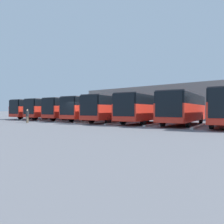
# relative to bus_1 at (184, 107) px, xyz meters

# --- Properties ---
(ground_plane) EXTENTS (600.00, 600.00, 0.00)m
(ground_plane) POSITION_rel_bus_1_xyz_m (10.83, 5.89, -1.81)
(ground_plane) COLOR slate
(curb_divider_0) EXTENTS (1.35, 7.25, 0.15)m
(curb_divider_0) POSITION_rel_bus_1_xyz_m (-2.16, 1.74, -1.74)
(curb_divider_0) COLOR #9E9E99
(curb_divider_0) RESTS_ON ground_plane
(bus_1) EXTENTS (4.22, 11.20, 3.24)m
(bus_1) POSITION_rel_bus_1_xyz_m (0.00, 0.00, 0.00)
(bus_1) COLOR red
(bus_1) RESTS_ON ground_plane
(curb_divider_1) EXTENTS (1.35, 7.25, 0.15)m
(curb_divider_1) POSITION_rel_bus_1_xyz_m (2.17, 1.62, -1.74)
(curb_divider_1) COLOR #9E9E99
(curb_divider_1) RESTS_ON ground_plane
(bus_2) EXTENTS (4.22, 11.20, 3.24)m
(bus_2) POSITION_rel_bus_1_xyz_m (4.33, 0.41, 0.00)
(bus_2) COLOR red
(bus_2) RESTS_ON ground_plane
(curb_divider_2) EXTENTS (1.35, 7.25, 0.15)m
(curb_divider_2) POSITION_rel_bus_1_xyz_m (6.50, 2.03, -1.74)
(curb_divider_2) COLOR #9E9E99
(curb_divider_2) RESTS_ON ground_plane
(bus_3) EXTENTS (4.22, 11.20, 3.24)m
(bus_3) POSITION_rel_bus_1_xyz_m (8.66, 0.77, 0.00)
(bus_3) COLOR red
(bus_3) RESTS_ON ground_plane
(curb_divider_3) EXTENTS (1.35, 7.25, 0.15)m
(curb_divider_3) POSITION_rel_bus_1_xyz_m (10.83, 2.39, -1.74)
(curb_divider_3) COLOR #9E9E99
(curb_divider_3) RESTS_ON ground_plane
(bus_4) EXTENTS (4.22, 11.20, 3.24)m
(bus_4) POSITION_rel_bus_1_xyz_m (13.00, 0.21, 0.00)
(bus_4) COLOR red
(bus_4) RESTS_ON ground_plane
(curb_divider_4) EXTENTS (1.35, 7.25, 0.15)m
(curb_divider_4) POSITION_rel_bus_1_xyz_m (15.17, 1.83, -1.74)
(curb_divider_4) COLOR #9E9E99
(curb_divider_4) RESTS_ON ground_plane
(bus_5) EXTENTS (4.22, 11.20, 3.24)m
(bus_5) POSITION_rel_bus_1_xyz_m (17.33, -0.01, 0.00)
(bus_5) COLOR red
(bus_5) RESTS_ON ground_plane
(curb_divider_5) EXTENTS (1.35, 7.25, 0.15)m
(curb_divider_5) POSITION_rel_bus_1_xyz_m (19.50, 1.61, -1.74)
(curb_divider_5) COLOR #9E9E99
(curb_divider_5) RESTS_ON ground_plane
(bus_6) EXTENTS (4.22, 11.20, 3.24)m
(bus_6) POSITION_rel_bus_1_xyz_m (21.66, 0.29, 0.00)
(bus_6) COLOR red
(bus_6) RESTS_ON ground_plane
(curb_divider_6) EXTENTS (1.35, 7.25, 0.15)m
(curb_divider_6) POSITION_rel_bus_1_xyz_m (23.83, 1.90, -1.74)
(curb_divider_6) COLOR #9E9E99
(curb_divider_6) RESTS_ON ground_plane
(bus_7) EXTENTS (4.22, 11.20, 3.24)m
(bus_7) POSITION_rel_bus_1_xyz_m (25.99, 0.39, 0.00)
(bus_7) COLOR red
(bus_7) RESTS_ON ground_plane
(pedestrian) EXTENTS (0.49, 0.49, 1.61)m
(pedestrian) POSITION_rel_bus_1_xyz_m (15.76, 8.64, -0.94)
(pedestrian) COLOR brown
(pedestrian) RESTS_ON ground_plane
(station_building) EXTENTS (31.84, 11.83, 5.92)m
(station_building) POSITION_rel_bus_1_xyz_m (10.83, -16.68, 1.19)
(station_building) COLOR gray
(station_building) RESTS_ON ground_plane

